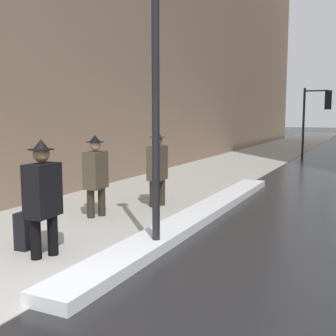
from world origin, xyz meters
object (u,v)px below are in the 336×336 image
Objects in this scene: pedestrian_in_glasses at (96,173)px; pedestrian_with_shoulder_bag at (157,165)px; pedestrian_in_fedora at (43,194)px; rolling_suitcase at (27,231)px; lamp_post at (156,79)px; traffic_light_near at (319,108)px.

pedestrian_in_glasses is 0.97× the size of pedestrian_with_shoulder_bag.
pedestrian_with_shoulder_bag reaches higher than pedestrian_in_fedora.
lamp_post is at bearing 109.81° from rolling_suitcase.
traffic_light_near reaches higher than pedestrian_in_fedora.
lamp_post is at bearing 22.10° from pedestrian_with_shoulder_bag.
pedestrian_in_glasses is at bearing 146.53° from lamp_post.
lamp_post is 15.99m from traffic_light_near.
lamp_post reaches higher than rolling_suitcase.
rolling_suitcase is at bearing 1.65° from pedestrian_in_glasses.
rolling_suitcase is (-1.88, -0.84, -2.36)m from lamp_post.
pedestrian_with_shoulder_bag is (-0.10, 3.94, -0.00)m from pedestrian_in_fedora.
pedestrian_with_shoulder_bag is at bearing 116.41° from lamp_post.
traffic_light_near reaches higher than pedestrian_in_glasses.
lamp_post is 1.26× the size of traffic_light_near.
pedestrian_in_fedora is 1.86× the size of rolling_suitcase.
lamp_post reaches higher than pedestrian_with_shoulder_bag.
lamp_post is 2.47× the size of pedestrian_with_shoulder_bag.
pedestrian_in_fedora reaches higher than rolling_suitcase.
pedestrian_in_fedora is at bearing -2.79° from pedestrian_with_shoulder_bag.
pedestrian_in_fedora is at bearing -96.27° from traffic_light_near.
rolling_suitcase is at bearing -98.16° from traffic_light_near.
lamp_post is 3.66m from pedestrian_with_shoulder_bag.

